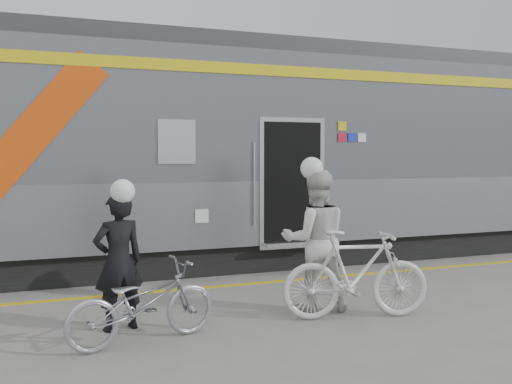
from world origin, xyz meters
name	(u,v)px	position (x,y,z in m)	size (l,w,h in m)	color
ground	(274,328)	(0.00, 0.00, 0.00)	(90.00, 90.00, 0.00)	slate
train	(150,154)	(-0.79, 4.19, 2.05)	(24.00, 3.17, 4.10)	black
safety_strip	(223,286)	(0.00, 2.15, 0.00)	(24.00, 0.12, 0.01)	gold
man	(118,262)	(-1.72, 0.56, 0.81)	(0.59, 0.39, 1.61)	black
bicycle_left	(143,303)	(-1.52, 0.01, 0.44)	(0.59, 1.69, 0.89)	#A0A2A8
woman	(315,240)	(0.80, 0.55, 0.92)	(0.90, 0.70, 1.85)	silver
bicycle_right	(356,274)	(1.10, 0.00, 0.56)	(0.53, 1.86, 1.12)	silver
helmet_man	(117,181)	(-1.72, 0.56, 1.75)	(0.28, 0.28, 0.28)	white
helmet_woman	(316,158)	(0.80, 0.55, 2.00)	(0.30, 0.30, 0.30)	white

